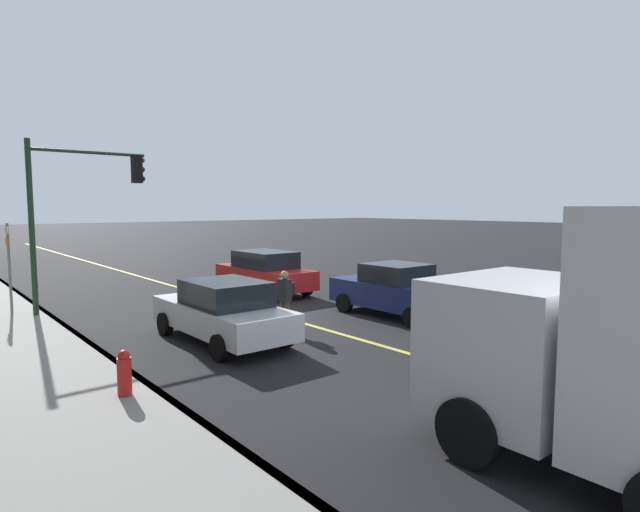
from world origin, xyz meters
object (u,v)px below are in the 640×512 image
(car_white, at_px, (223,311))
(car_navy, at_px, (396,290))
(car_red, at_px, (265,272))
(pedestrian_with_backpack, at_px, (285,296))
(traffic_light_mast, at_px, (79,197))
(street_sign_post, at_px, (9,262))
(fire_hydrant, at_px, (124,377))

(car_white, bearing_deg, car_navy, -96.63)
(car_white, bearing_deg, car_red, -41.41)
(car_white, relative_size, pedestrian_with_backpack, 2.76)
(pedestrian_with_backpack, xyz_separation_m, traffic_light_mast, (5.80, 3.62, 2.70))
(traffic_light_mast, bearing_deg, pedestrian_with_backpack, -148.01)
(street_sign_post, distance_m, fire_hydrant, 9.27)
(car_red, bearing_deg, car_white, 138.59)
(car_navy, relative_size, traffic_light_mast, 0.81)
(pedestrian_with_backpack, bearing_deg, car_red, -28.12)
(street_sign_post, bearing_deg, car_red, -97.73)
(fire_hydrant, bearing_deg, street_sign_post, 1.90)
(car_red, relative_size, traffic_light_mast, 0.87)
(car_red, distance_m, traffic_light_mast, 7.15)
(traffic_light_mast, relative_size, fire_hydrant, 5.67)
(car_white, xyz_separation_m, pedestrian_with_backpack, (-0.06, -1.86, 0.17))
(car_red, height_order, street_sign_post, street_sign_post)
(car_red, height_order, pedestrian_with_backpack, car_red)
(car_white, distance_m, street_sign_post, 7.57)
(car_red, distance_m, street_sign_post, 8.53)
(car_red, distance_m, car_navy, 6.16)
(car_white, xyz_separation_m, traffic_light_mast, (5.74, 1.76, 2.87))
(pedestrian_with_backpack, bearing_deg, car_navy, -98.99)
(car_navy, distance_m, traffic_light_mast, 10.18)
(car_white, xyz_separation_m, street_sign_post, (6.59, 3.61, 0.91))
(pedestrian_with_backpack, height_order, fire_hydrant, pedestrian_with_backpack)
(car_red, relative_size, street_sign_post, 1.62)
(car_navy, distance_m, car_white, 5.67)
(car_red, bearing_deg, fire_hydrant, 134.75)
(car_navy, distance_m, street_sign_post, 11.78)
(car_navy, height_order, traffic_light_mast, traffic_light_mast)
(car_red, relative_size, car_navy, 1.08)
(car_white, height_order, street_sign_post, street_sign_post)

